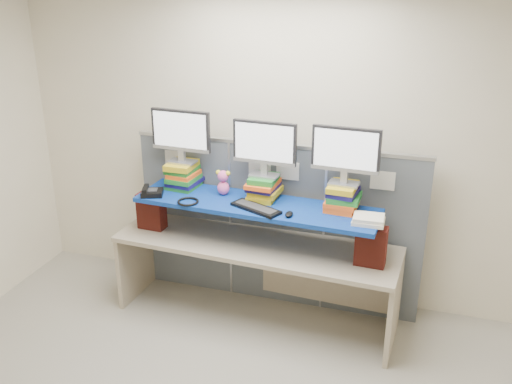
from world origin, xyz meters
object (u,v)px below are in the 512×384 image
(blue_board, at_px, (256,205))
(keyboard, at_px, (256,208))
(monitor_right, at_px, (346,153))
(desk, at_px, (256,258))
(monitor_center, at_px, (265,146))
(desk_phone, at_px, (151,192))
(monitor_left, at_px, (181,133))

(blue_board, bearing_deg, keyboard, -69.98)
(monitor_right, distance_m, keyboard, 0.84)
(desk, bearing_deg, monitor_center, 75.70)
(keyboard, xyz_separation_m, desk_phone, (-0.95, 0.03, 0.02))
(desk_phone, bearing_deg, monitor_right, -14.18)
(blue_board, xyz_separation_m, keyboard, (0.04, -0.13, 0.03))
(blue_board, height_order, monitor_right, monitor_right)
(monitor_right, bearing_deg, monitor_center, -180.00)
(blue_board, bearing_deg, monitor_left, 170.80)
(blue_board, height_order, monitor_center, monitor_center)
(blue_board, xyz_separation_m, desk_phone, (-0.91, -0.10, 0.05))
(keyboard, bearing_deg, monitor_left, -176.45)
(desk_phone, bearing_deg, blue_board, -14.36)
(monitor_center, bearing_deg, monitor_right, 0.00)
(blue_board, distance_m, monitor_center, 0.50)
(blue_board, relative_size, desk_phone, 9.09)
(monitor_center, height_order, desk_phone, monitor_center)
(monitor_center, distance_m, desk_phone, 1.06)
(blue_board, bearing_deg, desk, -176.87)
(desk, distance_m, monitor_left, 1.25)
(desk, xyz_separation_m, monitor_right, (0.70, 0.08, 0.99))
(monitor_right, xyz_separation_m, keyboard, (-0.67, -0.21, -0.47))
(desk, distance_m, keyboard, 0.54)
(desk, relative_size, monitor_left, 4.57)
(blue_board, relative_size, keyboard, 4.50)
(desk, xyz_separation_m, desk_phone, (-0.91, -0.10, 0.54))
(desk, xyz_separation_m, keyboard, (0.04, -0.13, 0.52))
(monitor_center, distance_m, keyboard, 0.52)
(desk, distance_m, blue_board, 0.49)
(monitor_right, height_order, desk_phone, monitor_right)
(monitor_center, relative_size, monitor_right, 1.00)
(keyboard, height_order, desk_phone, desk_phone)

